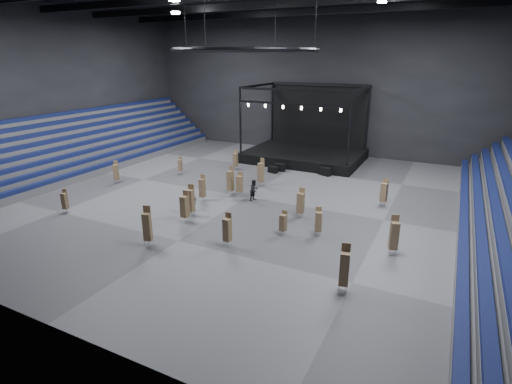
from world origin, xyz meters
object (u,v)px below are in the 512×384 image
at_px(chair_stack_12, 202,187).
at_px(chair_stack_16, 394,235).
at_px(chair_stack_13, 344,268).
at_px(flight_case_left, 273,170).
at_px(chair_stack_14, 190,200).
at_px(flight_case_mid, 280,167).
at_px(chair_stack_15, 283,222).
at_px(chair_stack_6, 384,192).
at_px(chair_stack_4, 240,184).
at_px(man_center, 192,199).
at_px(stage, 306,148).
at_px(chair_stack_10, 116,172).
at_px(chair_stack_17, 227,229).
at_px(crew_member, 254,190).
at_px(flight_case_right, 325,171).
at_px(chair_stack_7, 261,172).
at_px(chair_stack_0, 318,221).
at_px(chair_stack_5, 230,180).
at_px(chair_stack_8, 301,203).
at_px(chair_stack_11, 180,165).
at_px(chair_stack_1, 147,226).
at_px(chair_stack_2, 236,159).
at_px(chair_stack_9, 65,201).

height_order(chair_stack_12, chair_stack_16, chair_stack_16).
bearing_deg(chair_stack_13, flight_case_left, 112.52).
xyz_separation_m(chair_stack_13, chair_stack_14, (-14.16, 5.41, -0.07)).
height_order(flight_case_mid, chair_stack_14, chair_stack_14).
bearing_deg(chair_stack_14, chair_stack_15, -6.66).
distance_m(chair_stack_6, chair_stack_14, 16.71).
xyz_separation_m(chair_stack_4, man_center, (-1.83, -5.06, -0.22)).
height_order(stage, chair_stack_10, stage).
relative_size(stage, chair_stack_17, 5.73).
xyz_separation_m(chair_stack_17, crew_member, (-2.55, 9.14, -0.29)).
height_order(chair_stack_14, chair_stack_17, chair_stack_14).
xyz_separation_m(flight_case_mid, flight_case_right, (5.20, 0.69, 0.01)).
bearing_deg(chair_stack_7, flight_case_mid, 111.60).
relative_size(chair_stack_0, chair_stack_5, 0.80).
bearing_deg(chair_stack_0, stage, 89.50).
relative_size(stage, chair_stack_0, 6.28).
bearing_deg(chair_stack_17, chair_stack_4, 116.06).
relative_size(chair_stack_5, chair_stack_16, 1.01).
distance_m(chair_stack_8, chair_stack_14, 8.98).
distance_m(flight_case_mid, chair_stack_0, 17.53).
bearing_deg(chair_stack_7, chair_stack_14, -82.83).
distance_m(chair_stack_10, chair_stack_12, 10.89).
bearing_deg(stage, chair_stack_12, -99.36).
bearing_deg(chair_stack_5, chair_stack_12, -108.97).
bearing_deg(chair_stack_11, chair_stack_6, -21.82).
relative_size(flight_case_left, chair_stack_11, 0.56).
bearing_deg(chair_stack_12, chair_stack_5, 59.48).
height_order(chair_stack_1, chair_stack_6, chair_stack_1).
bearing_deg(chair_stack_11, flight_case_mid, 11.23).
relative_size(stage, chair_stack_16, 5.05).
bearing_deg(chair_stack_12, chair_stack_6, 20.43).
relative_size(chair_stack_2, chair_stack_5, 0.80).
distance_m(flight_case_left, chair_stack_16, 20.96).
distance_m(chair_stack_4, chair_stack_14, 6.19).
relative_size(stage, chair_stack_4, 5.93).
bearing_deg(chair_stack_10, flight_case_right, 9.44).
bearing_deg(stage, crew_member, -86.53).
xyz_separation_m(chair_stack_2, chair_stack_13, (17.93, -19.58, 0.30)).
relative_size(chair_stack_4, chair_stack_12, 0.96).
distance_m(chair_stack_0, chair_stack_8, 3.61).
distance_m(flight_case_left, chair_stack_7, 5.18).
xyz_separation_m(flight_case_mid, chair_stack_8, (7.06, -12.05, 0.88)).
bearing_deg(chair_stack_14, crew_member, 56.59).
height_order(chair_stack_6, chair_stack_12, chair_stack_6).
height_order(flight_case_mid, crew_member, crew_member).
relative_size(chair_stack_2, chair_stack_12, 0.92).
distance_m(chair_stack_6, man_center, 16.65).
bearing_deg(chair_stack_10, chair_stack_15, -35.77).
height_order(chair_stack_1, chair_stack_9, chair_stack_1).
relative_size(chair_stack_5, chair_stack_9, 1.37).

